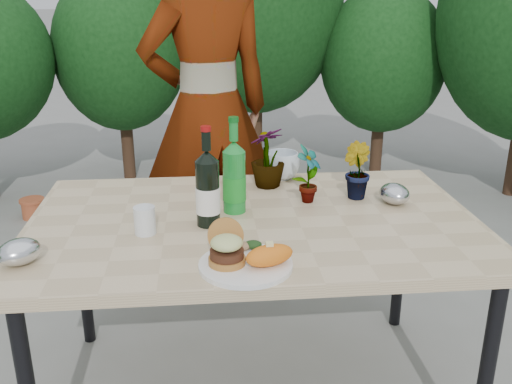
{
  "coord_description": "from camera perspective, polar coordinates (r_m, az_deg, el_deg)",
  "views": [
    {
      "loc": [
        -0.17,
        -1.88,
        1.54
      ],
      "look_at": [
        0.0,
        -0.08,
        0.88
      ],
      "focal_mm": 40.0,
      "sensor_mm": 36.0,
      "label": 1
    }
  ],
  "objects": [
    {
      "name": "sweet_potato",
      "position": [
        1.67,
        1.35,
        -6.34
      ],
      "size": [
        0.17,
        0.12,
        0.06
      ],
      "primitive_type": "ellipsoid",
      "rotation": [
        0.0,
        0.0,
        0.35
      ],
      "color": "orange",
      "rests_on": "dinner_plate"
    },
    {
      "name": "plastic_cup",
      "position": [
        1.94,
        -11.06,
        -2.8
      ],
      "size": [
        0.07,
        0.07,
        0.09
      ],
      "primitive_type": "cylinder",
      "color": "silver",
      "rests_on": "patio_table"
    },
    {
      "name": "blue_bowl",
      "position": [
        2.44,
        2.61,
        2.65
      ],
      "size": [
        0.18,
        0.18,
        0.12
      ],
      "primitive_type": "imported",
      "rotation": [
        0.0,
        0.0,
        -0.23
      ],
      "color": "silver",
      "rests_on": "patio_table"
    },
    {
      "name": "terracotta_pot",
      "position": [
        4.28,
        -21.42,
        -1.5
      ],
      "size": [
        0.17,
        0.17,
        0.14
      ],
      "color": "#AF4F2D",
      "rests_on": "ground"
    },
    {
      "name": "seedling_mid",
      "position": [
        2.25,
        9.97,
        2.12
      ],
      "size": [
        0.13,
        0.14,
        0.22
      ],
      "primitive_type": "imported",
      "rotation": [
        0.0,
        0.0,
        1.91
      ],
      "color": "#2E6121",
      "rests_on": "patio_table"
    },
    {
      "name": "patio_table",
      "position": [
        2.07,
        -0.21,
        -4.13
      ],
      "size": [
        1.6,
        1.0,
        0.75
      ],
      "color": "#C9B086",
      "rests_on": "ground"
    },
    {
      "name": "dinner_plate",
      "position": [
        1.7,
        -1.04,
        -7.31
      ],
      "size": [
        0.28,
        0.28,
        0.01
      ],
      "primitive_type": "cylinder",
      "color": "white",
      "rests_on": "patio_table"
    },
    {
      "name": "wine_bottle",
      "position": [
        1.95,
        -4.86,
        0.23
      ],
      "size": [
        0.08,
        0.08,
        0.35
      ],
      "rotation": [
        0.0,
        0.0,
        -0.35
      ],
      "color": "black",
      "rests_on": "patio_table"
    },
    {
      "name": "seedling_left",
      "position": [
        2.17,
        5.24,
        1.78
      ],
      "size": [
        0.14,
        0.14,
        0.23
      ],
      "primitive_type": "imported",
      "rotation": [
        0.0,
        0.0,
        0.85
      ],
      "color": "#265B1F",
      "rests_on": "patio_table"
    },
    {
      "name": "person",
      "position": [
        2.93,
        -4.83,
        8.18
      ],
      "size": [
        0.78,
        0.62,
        1.88
      ],
      "primitive_type": "imported",
      "rotation": [
        0.0,
        0.0,
        3.42
      ],
      "color": "#A16450",
      "rests_on": "ground"
    },
    {
      "name": "sparkling_water",
      "position": [
        2.06,
        -2.19,
        1.41
      ],
      "size": [
        0.09,
        0.09,
        0.35
      ],
      "rotation": [
        0.0,
        0.0,
        -0.31
      ],
      "color": "#17812B",
      "rests_on": "patio_table"
    },
    {
      "name": "burger_stack",
      "position": [
        1.69,
        -2.97,
        -5.49
      ],
      "size": [
        0.11,
        0.16,
        0.11
      ],
      "color": "#B7722D",
      "rests_on": "dinner_plate"
    },
    {
      "name": "foil_packet_right",
      "position": [
        2.23,
        13.68,
        -0.16
      ],
      "size": [
        0.13,
        0.15,
        0.08
      ],
      "primitive_type": "ellipsoid",
      "rotation": [
        0.0,
        0.0,
        1.76
      ],
      "color": "#B7B9BE",
      "rests_on": "patio_table"
    },
    {
      "name": "seedling_right",
      "position": [
        2.33,
        1.19,
        3.5
      ],
      "size": [
        0.19,
        0.19,
        0.25
      ],
      "primitive_type": "imported",
      "rotation": [
        0.0,
        0.0,
        3.77
      ],
      "color": "#295F20",
      "rests_on": "patio_table"
    },
    {
      "name": "shrub_hedge",
      "position": [
        3.52,
        2.13,
        13.98
      ],
      "size": [
        6.86,
        5.19,
        2.35
      ],
      "color": "#382316",
      "rests_on": "ground"
    },
    {
      "name": "grilled_veg",
      "position": [
        1.77,
        -0.72,
        -5.34
      ],
      "size": [
        0.08,
        0.05,
        0.03
      ],
      "color": "olive",
      "rests_on": "dinner_plate"
    },
    {
      "name": "foil_packet_left",
      "position": [
        1.85,
        -22.6,
        -5.54
      ],
      "size": [
        0.17,
        0.17,
        0.08
      ],
      "primitive_type": "ellipsoid",
      "rotation": [
        0.0,
        0.0,
        0.68
      ],
      "color": "silver",
      "rests_on": "patio_table"
    }
  ]
}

